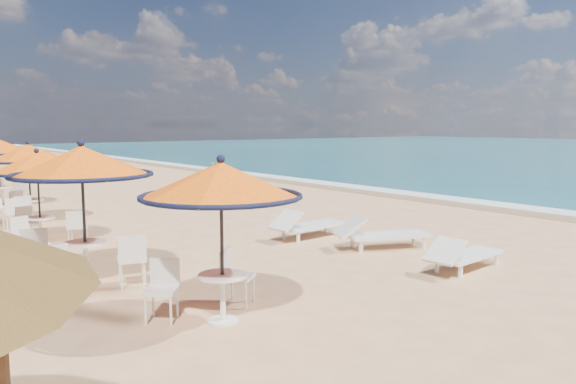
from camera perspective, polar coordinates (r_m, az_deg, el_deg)
name	(u,v)px	position (r m, az deg, el deg)	size (l,w,h in m)	color
ground	(425,272)	(11.29, 13.78, -7.85)	(160.00, 160.00, 0.00)	tan
foam_strip	(377,190)	(24.67, 8.99, 0.20)	(1.20, 140.00, 0.04)	white
wetsand_band	(362,192)	(24.03, 7.52, 0.05)	(1.40, 140.00, 0.02)	olive
station_0	(219,195)	(7.99, -7.06, -0.30)	(2.31, 2.31, 2.41)	black
station_1	(80,179)	(10.47, -20.37, 1.24)	(2.47, 2.47, 2.58)	black
station_2	(38,175)	(14.30, -24.08, 1.61)	(2.19, 2.19, 2.28)	black
station_3	(26,163)	(17.57, -25.03, 2.67)	(2.28, 2.28, 2.38)	black
lounger_near	(462,254)	(11.45, 17.31, -6.06)	(2.02, 0.79, 0.71)	white
lounger_mid	(379,233)	(13.01, 9.23, -4.15)	(2.27, 1.52, 0.78)	white
lounger_far	(306,224)	(14.03, 1.88, -3.30)	(2.15, 0.79, 0.76)	white
person	(213,169)	(30.55, -7.67, 2.29)	(0.31, 0.20, 0.85)	#895746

